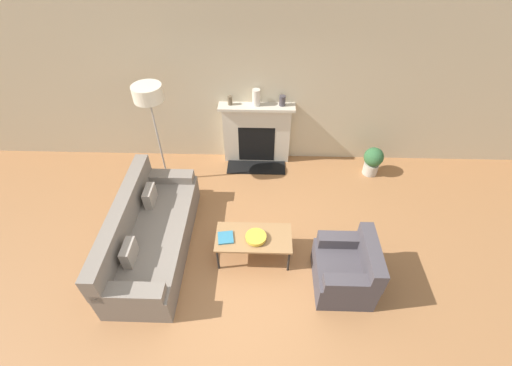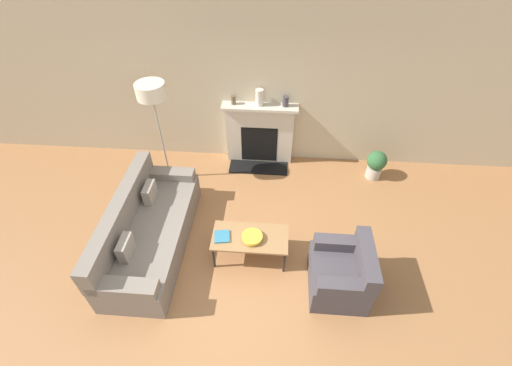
{
  "view_description": "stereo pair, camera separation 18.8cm",
  "coord_description": "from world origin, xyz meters",
  "px_view_note": "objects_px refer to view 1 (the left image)",
  "views": [
    {
      "loc": [
        0.25,
        -2.68,
        4.23
      ],
      "look_at": [
        0.13,
        1.41,
        0.45
      ],
      "focal_mm": 24.0,
      "sensor_mm": 36.0,
      "label": 1
    },
    {
      "loc": [
        0.43,
        -2.67,
        4.23
      ],
      "look_at": [
        0.13,
        1.41,
        0.45
      ],
      "focal_mm": 24.0,
      "sensor_mm": 36.0,
      "label": 2
    }
  ],
  "objects_px": {
    "book": "(226,238)",
    "coffee_table": "(254,238)",
    "armchair_near": "(347,270)",
    "mantel_vase_center_left": "(256,97)",
    "floor_lamp": "(149,100)",
    "potted_plant": "(373,160)",
    "couch": "(150,235)",
    "bowl": "(256,237)",
    "mantel_vase_center_right": "(282,101)",
    "fireplace": "(257,134)",
    "mantel_vase_left": "(230,100)"
  },
  "relations": [
    {
      "from": "floor_lamp",
      "to": "potted_plant",
      "type": "distance_m",
      "value": 3.99
    },
    {
      "from": "bowl",
      "to": "book",
      "type": "height_order",
      "value": "bowl"
    },
    {
      "from": "mantel_vase_left",
      "to": "mantel_vase_center_right",
      "type": "relative_size",
      "value": 0.87
    },
    {
      "from": "armchair_near",
      "to": "mantel_vase_center_left",
      "type": "relative_size",
      "value": 2.9
    },
    {
      "from": "book",
      "to": "coffee_table",
      "type": "bearing_deg",
      "value": -3.88
    },
    {
      "from": "floor_lamp",
      "to": "couch",
      "type": "bearing_deg",
      "value": -85.03
    },
    {
      "from": "mantel_vase_left",
      "to": "mantel_vase_center_right",
      "type": "bearing_deg",
      "value": 0.0
    },
    {
      "from": "bowl",
      "to": "mantel_vase_left",
      "type": "height_order",
      "value": "mantel_vase_left"
    },
    {
      "from": "couch",
      "to": "book",
      "type": "relative_size",
      "value": 9.38
    },
    {
      "from": "couch",
      "to": "coffee_table",
      "type": "xyz_separation_m",
      "value": [
        1.51,
        -0.1,
        0.09
      ]
    },
    {
      "from": "book",
      "to": "mantel_vase_left",
      "type": "bearing_deg",
      "value": 83.42
    },
    {
      "from": "bowl",
      "to": "floor_lamp",
      "type": "distance_m",
      "value": 2.64
    },
    {
      "from": "potted_plant",
      "to": "fireplace",
      "type": "bearing_deg",
      "value": 170.41
    },
    {
      "from": "armchair_near",
      "to": "mantel_vase_center_right",
      "type": "relative_size",
      "value": 4.69
    },
    {
      "from": "armchair_near",
      "to": "mantel_vase_center_left",
      "type": "distance_m",
      "value": 3.18
    },
    {
      "from": "couch",
      "to": "armchair_near",
      "type": "xyz_separation_m",
      "value": [
        2.76,
        -0.51,
        -0.0
      ]
    },
    {
      "from": "book",
      "to": "mantel_vase_center_left",
      "type": "distance_m",
      "value": 2.53
    },
    {
      "from": "mantel_vase_center_left",
      "to": "potted_plant",
      "type": "height_order",
      "value": "mantel_vase_center_left"
    },
    {
      "from": "coffee_table",
      "to": "book",
      "type": "distance_m",
      "value": 0.39
    },
    {
      "from": "armchair_near",
      "to": "floor_lamp",
      "type": "distance_m",
      "value": 3.78
    },
    {
      "from": "couch",
      "to": "mantel_vase_center_right",
      "type": "relative_size",
      "value": 12.84
    },
    {
      "from": "mantel_vase_center_left",
      "to": "fireplace",
      "type": "bearing_deg",
      "value": -57.15
    },
    {
      "from": "mantel_vase_center_right",
      "to": "fireplace",
      "type": "bearing_deg",
      "value": -178.18
    },
    {
      "from": "couch",
      "to": "fireplace",
      "type": "bearing_deg",
      "value": -34.07
    },
    {
      "from": "fireplace",
      "to": "bowl",
      "type": "height_order",
      "value": "fireplace"
    },
    {
      "from": "armchair_near",
      "to": "mantel_vase_center_left",
      "type": "height_order",
      "value": "mantel_vase_center_left"
    },
    {
      "from": "armchair_near",
      "to": "mantel_vase_center_left",
      "type": "xyz_separation_m",
      "value": [
        -1.28,
        2.72,
        1.02
      ]
    },
    {
      "from": "floor_lamp",
      "to": "potted_plant",
      "type": "height_order",
      "value": "floor_lamp"
    },
    {
      "from": "coffee_table",
      "to": "mantel_vase_center_left",
      "type": "height_order",
      "value": "mantel_vase_center_left"
    },
    {
      "from": "coffee_table",
      "to": "book",
      "type": "xyz_separation_m",
      "value": [
        -0.39,
        -0.03,
        0.05
      ]
    },
    {
      "from": "book",
      "to": "mantel_vase_center_left",
      "type": "height_order",
      "value": "mantel_vase_center_left"
    },
    {
      "from": "couch",
      "to": "mantel_vase_left",
      "type": "height_order",
      "value": "mantel_vase_left"
    },
    {
      "from": "couch",
      "to": "armchair_near",
      "type": "height_order",
      "value": "couch"
    },
    {
      "from": "book",
      "to": "mantel_vase_center_right",
      "type": "height_order",
      "value": "mantel_vase_center_right"
    },
    {
      "from": "coffee_table",
      "to": "potted_plant",
      "type": "xyz_separation_m",
      "value": [
        2.11,
        1.94,
        -0.1
      ]
    },
    {
      "from": "mantel_vase_center_right",
      "to": "floor_lamp",
      "type": "bearing_deg",
      "value": -162.1
    },
    {
      "from": "potted_plant",
      "to": "bowl",
      "type": "bearing_deg",
      "value": -136.44
    },
    {
      "from": "armchair_near",
      "to": "bowl",
      "type": "distance_m",
      "value": 1.28
    },
    {
      "from": "couch",
      "to": "bowl",
      "type": "bearing_deg",
      "value": -95.02
    },
    {
      "from": "armchair_near",
      "to": "mantel_vase_left",
      "type": "height_order",
      "value": "mantel_vase_left"
    },
    {
      "from": "couch",
      "to": "mantel_vase_left",
      "type": "distance_m",
      "value": 2.62
    },
    {
      "from": "mantel_vase_center_left",
      "to": "coffee_table",
      "type": "bearing_deg",
      "value": -89.22
    },
    {
      "from": "book",
      "to": "potted_plant",
      "type": "height_order",
      "value": "potted_plant"
    },
    {
      "from": "mantel_vase_center_left",
      "to": "armchair_near",
      "type": "bearing_deg",
      "value": -64.8
    },
    {
      "from": "coffee_table",
      "to": "mantel_vase_center_left",
      "type": "relative_size",
      "value": 3.68
    },
    {
      "from": "coffee_table",
      "to": "potted_plant",
      "type": "height_order",
      "value": "potted_plant"
    },
    {
      "from": "floor_lamp",
      "to": "mantel_vase_center_left",
      "type": "relative_size",
      "value": 6.44
    },
    {
      "from": "coffee_table",
      "to": "book",
      "type": "relative_size",
      "value": 4.35
    },
    {
      "from": "mantel_vase_left",
      "to": "mantel_vase_center_right",
      "type": "distance_m",
      "value": 0.9
    },
    {
      "from": "bowl",
      "to": "mantel_vase_center_left",
      "type": "height_order",
      "value": "mantel_vase_center_left"
    }
  ]
}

